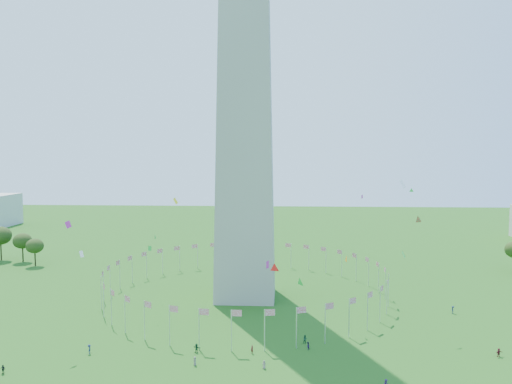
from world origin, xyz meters
TOP-DOWN VIEW (x-y plane):
  - ground at (0.00, 0.00)m, footprint 600.00×600.00m
  - flag_ring at (-0.00, 50.00)m, footprint 80.24×80.24m
  - crowd at (11.78, 0.43)m, footprint 103.38×78.73m
  - kites_aloft at (9.55, 24.72)m, footprint 116.83×62.82m

SIDE VIEW (x-z plane):
  - ground at x=0.00m, z-range 0.00..0.00m
  - crowd at x=11.78m, z-range -0.07..1.92m
  - flag_ring at x=0.00m, z-range 0.00..9.00m
  - kites_aloft at x=9.55m, z-range 0.81..39.76m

